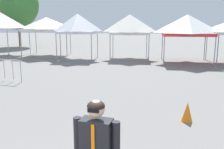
{
  "coord_description": "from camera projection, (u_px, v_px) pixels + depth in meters",
  "views": [
    {
      "loc": [
        1.5,
        -1.79,
        2.75
      ],
      "look_at": [
        0.41,
        5.22,
        1.3
      ],
      "focal_mm": 40.02,
      "sensor_mm": 36.0,
      "label": 1
    }
  ],
  "objects": [
    {
      "name": "canopy_tent_behind_center",
      "position": [
        78.0,
        24.0,
        19.19
      ],
      "size": [
        2.88,
        2.88,
        3.5
      ],
      "color": "#9E9EA3",
      "rests_on": "ground"
    },
    {
      "name": "tree_behind_tents_right",
      "position": [
        17.0,
        4.0,
        29.73
      ],
      "size": [
        4.97,
        4.97,
        7.77
      ],
      "color": "brown",
      "rests_on": "ground"
    },
    {
      "name": "crowd_barrier_near_person",
      "position": [
        4.0,
        66.0,
        12.1
      ],
      "size": [
        2.07,
        0.47,
        1.08
      ],
      "color": "#B7BABF",
      "rests_on": "ground"
    },
    {
      "name": "canopy_tent_right_of_center",
      "position": [
        46.0,
        24.0,
        21.32
      ],
      "size": [
        3.68,
        3.68,
        3.26
      ],
      "color": "#9E9EA3",
      "rests_on": "ground"
    },
    {
      "name": "canopy_tent_far_right",
      "position": [
        0.0,
        21.0,
        21.49
      ],
      "size": [
        3.7,
        3.7,
        3.73
      ],
      "color": "#9E9EA3",
      "rests_on": "ground"
    },
    {
      "name": "canopy_tent_behind_right",
      "position": [
        187.0,
        25.0,
        17.45
      ],
      "size": [
        3.37,
        3.37,
        3.37
      ],
      "color": "#9E9EA3",
      "rests_on": "ground"
    },
    {
      "name": "canopy_tent_left_of_center",
      "position": [
        130.0,
        24.0,
        19.53
      ],
      "size": [
        3.23,
        3.23,
        3.46
      ],
      "color": "#9E9EA3",
      "rests_on": "ground"
    },
    {
      "name": "traffic_cone_lot_center",
      "position": [
        187.0,
        112.0,
        7.09
      ],
      "size": [
        0.32,
        0.32,
        0.56
      ],
      "primitive_type": "cone",
      "color": "orange",
      "rests_on": "ground"
    }
  ]
}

